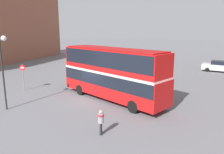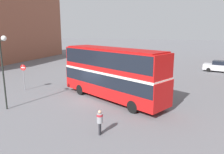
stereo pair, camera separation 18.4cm
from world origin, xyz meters
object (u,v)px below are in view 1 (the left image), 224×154
Objects in this scene: double_decker_bus at (112,71)px; pedestrian_foreground at (101,120)px; parked_car_kerb_far at (219,66)px; street_lamp_twin_globe at (1,53)px; parked_car_kerb_near at (111,72)px; no_entry_sign at (23,73)px.

pedestrian_foreground is (1.44, -6.61, -1.71)m from double_decker_bus.
parked_car_kerb_far is 0.83× the size of street_lamp_twin_globe.
street_lamp_twin_globe is (-7.21, -5.00, 1.85)m from double_decker_bus.
parked_car_kerb_near is 0.68× the size of street_lamp_twin_globe.
parked_car_kerb_far is 29.23m from street_lamp_twin_globe.
double_decker_bus is 2.71× the size of parked_car_kerb_near.
parked_car_kerb_near is at bearing 53.08° from no_entry_sign.
parked_car_kerb_far is (9.68, 24.08, -0.11)m from pedestrian_foreground.
double_decker_bus is 9.52m from parked_car_kerb_near.
street_lamp_twin_globe is at bearing -108.34° from parked_car_kerb_near.
no_entry_sign is (-9.65, 0.01, -0.83)m from double_decker_bus.
no_entry_sign is (-20.77, -17.46, 0.99)m from parked_car_kerb_far.
parked_car_kerb_far reaches higher than pedestrian_foreground.
pedestrian_foreground is 12.95m from no_entry_sign.
street_lamp_twin_globe reaches higher than double_decker_bus.
pedestrian_foreground reaches higher than parked_car_kerb_near.
street_lamp_twin_globe is 2.13× the size of no_entry_sign.
no_entry_sign is at bearing -128.44° from parked_car_kerb_near.
pedestrian_foreground is at bearing -50.54° from double_decker_bus.
double_decker_bus reaches higher than parked_car_kerb_near.
double_decker_bus reaches higher than no_entry_sign.
double_decker_bus is at bearing 34.74° from street_lamp_twin_globe.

